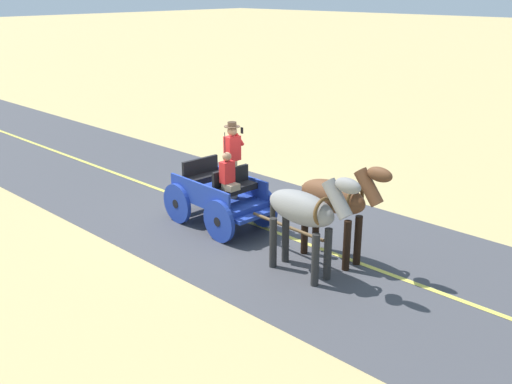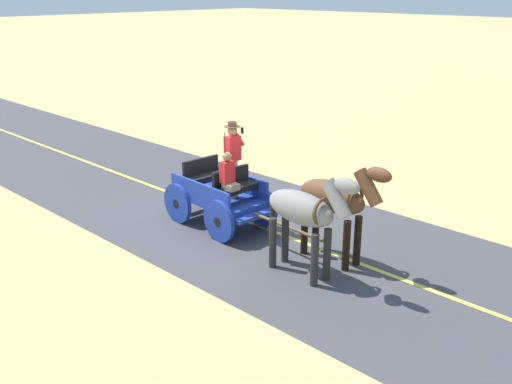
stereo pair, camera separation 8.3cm
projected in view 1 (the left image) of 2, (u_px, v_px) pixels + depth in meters
name	position (u px, v px, depth m)	size (l,w,h in m)	color
ground_plane	(234.00, 217.00, 14.36)	(200.00, 200.00, 0.00)	tan
road_surface	(234.00, 217.00, 14.36)	(5.90, 160.00, 0.01)	#424247
road_centre_stripe	(234.00, 217.00, 14.36)	(0.12, 160.00, 0.00)	#DBCC4C
horse_drawn_carriage	(221.00, 193.00, 13.62)	(1.53, 4.51, 2.50)	#1E3899
horse_near_side	(337.00, 200.00, 11.67)	(0.61, 2.13, 2.21)	brown
horse_off_side	(305.00, 212.00, 11.07)	(0.61, 2.13, 2.21)	gray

